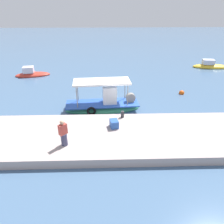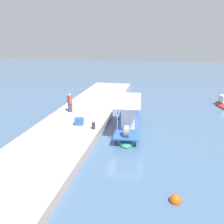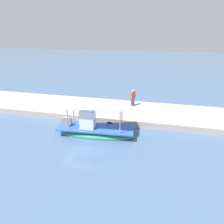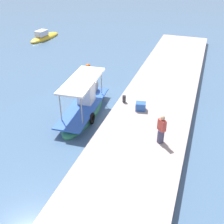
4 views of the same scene
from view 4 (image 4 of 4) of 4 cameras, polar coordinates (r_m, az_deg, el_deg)
The scene contains 8 objects.
ground_plane at distance 19.93m, azimuth -4.13°, elevation 1.44°, with size 120.00×120.00×0.00m, color #466587.
dock_quay at distance 18.67m, azimuth 8.37°, elevation 0.01°, with size 36.00×5.07×0.59m, color #B3A09A.
main_fishing_boat at distance 18.76m, azimuth -5.73°, elevation 0.95°, with size 6.35×2.22×2.90m.
fisherman_near_bollard at distance 15.05m, azimuth 10.09°, elevation -3.74°, with size 0.52×0.52×1.67m.
mooring_bollard at distance 18.97m, azimuth 2.51°, elevation 2.73°, with size 0.24×0.24×0.48m, color #2D2D33.
cargo_crate at distance 18.11m, azimuth 5.90°, elevation 1.18°, with size 0.65×0.52×0.52m, color #2C59AD.
marker_buoy at distance 26.38m, azimuth -4.98°, elevation 9.29°, with size 0.51×0.51×0.51m.
moored_boat_near at distance 36.20m, azimuth -13.75°, elevation 14.75°, with size 5.08×2.20×1.35m.
Camera 4 is at (-15.85, -7.08, 9.79)m, focal length 44.49 mm.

